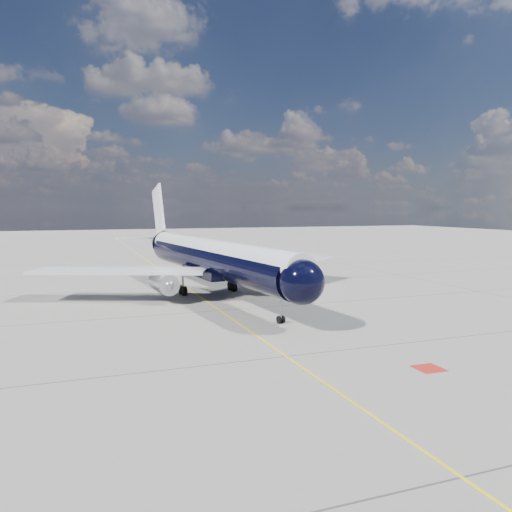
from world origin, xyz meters
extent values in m
plane|color=gray|center=(0.00, 30.00, 0.00)|extent=(320.00, 320.00, 0.00)
cube|color=yellow|center=(0.00, 25.00, 0.00)|extent=(0.16, 160.00, 0.01)
cube|color=maroon|center=(6.80, -10.00, 0.00)|extent=(1.60, 1.60, 0.01)
cylinder|color=black|center=(1.60, 18.19, 3.79)|extent=(7.11, 34.45, 3.43)
sphere|color=black|center=(3.55, 0.25, 3.79)|extent=(3.78, 3.78, 3.43)
cone|color=black|center=(-0.69, 39.26, 4.33)|extent=(4.09, 6.65, 3.43)
cylinder|color=silver|center=(1.60, 18.19, 4.65)|extent=(6.55, 36.16, 2.67)
cube|color=black|center=(3.57, 0.07, 4.28)|extent=(2.27, 1.31, 0.50)
cube|color=silver|center=(-7.96, 18.51, 2.98)|extent=(17.75, 10.62, 0.29)
cube|color=silver|center=(10.87, 20.55, 2.98)|extent=(16.86, 13.46, 0.29)
cube|color=black|center=(1.60, 18.19, 2.53)|extent=(4.74, 9.38, 0.90)
cylinder|color=silver|center=(-4.03, 15.76, 1.94)|extent=(2.46, 4.34, 2.02)
cylinder|color=silver|center=(7.62, 17.03, 1.94)|extent=(2.46, 4.34, 2.02)
sphere|color=gray|center=(-3.83, 13.88, 1.94)|extent=(1.09, 1.09, 0.99)
sphere|color=gray|center=(7.83, 15.14, 1.94)|extent=(1.09, 1.09, 0.99)
cube|color=silver|center=(-4.05, 15.94, 2.62)|extent=(0.51, 2.89, 0.99)
cube|color=silver|center=(7.60, 17.21, 2.62)|extent=(0.51, 2.89, 0.99)
cube|color=silver|center=(-0.64, 38.81, 8.93)|extent=(0.90, 5.72, 7.69)
cube|color=silver|center=(-0.69, 39.26, 5.05)|extent=(11.97, 4.14, 0.20)
cylinder|color=gray|center=(3.21, 3.39, 1.13)|extent=(0.18, 0.18, 1.89)
cylinder|color=black|center=(3.03, 3.37, 0.32)|extent=(0.23, 0.65, 0.63)
cylinder|color=black|center=(3.38, 3.41, 0.32)|extent=(0.23, 0.65, 0.63)
cylinder|color=gray|center=(-1.42, 19.22, 1.22)|extent=(0.26, 0.26, 1.71)
cylinder|color=gray|center=(4.32, 19.84, 1.22)|extent=(0.26, 0.26, 1.71)
cylinder|color=black|center=(-1.36, 18.73, 0.50)|extent=(0.51, 1.03, 0.99)
cylinder|color=black|center=(-1.47, 19.71, 0.50)|extent=(0.51, 1.03, 0.99)
cylinder|color=black|center=(4.38, 19.35, 0.50)|extent=(0.51, 1.03, 0.99)
cylinder|color=black|center=(4.27, 20.34, 0.50)|extent=(0.51, 1.03, 0.99)
camera|label=1|loc=(-12.35, -32.89, 9.26)|focal=35.00mm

